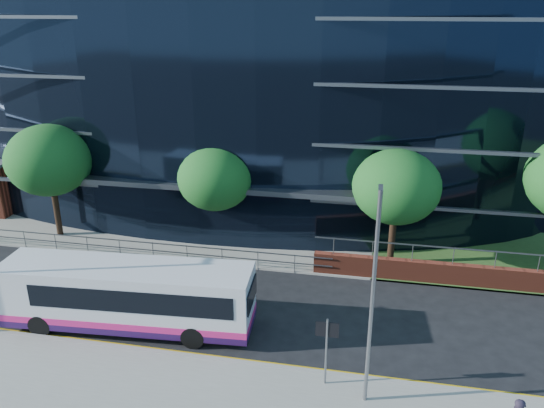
% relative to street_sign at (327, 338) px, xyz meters
% --- Properties ---
extents(ground, '(200.00, 200.00, 0.00)m').
position_rel_street_sign_xyz_m(ground, '(-4.50, 1.59, -2.15)').
color(ground, black).
rests_on(ground, ground).
extents(kerb, '(80.00, 0.25, 0.16)m').
position_rel_street_sign_xyz_m(kerb, '(-4.50, 0.59, -2.07)').
color(kerb, gray).
rests_on(kerb, ground).
extents(yellow_line_outer, '(80.00, 0.08, 0.01)m').
position_rel_street_sign_xyz_m(yellow_line_outer, '(-4.50, 0.79, -2.14)').
color(yellow_line_outer, gold).
rests_on(yellow_line_outer, ground).
extents(yellow_line_inner, '(80.00, 0.08, 0.01)m').
position_rel_street_sign_xyz_m(yellow_line_inner, '(-4.50, 0.94, -2.14)').
color(yellow_line_inner, gold).
rests_on(yellow_line_inner, ground).
extents(far_forecourt, '(50.00, 8.00, 0.10)m').
position_rel_street_sign_xyz_m(far_forecourt, '(-10.50, 12.59, -2.10)').
color(far_forecourt, gray).
rests_on(far_forecourt, ground).
extents(glass_office, '(44.00, 23.10, 16.00)m').
position_rel_street_sign_xyz_m(glass_office, '(-8.50, 22.44, 5.85)').
color(glass_office, black).
rests_on(glass_office, ground).
extents(guard_railings, '(24.00, 0.05, 1.10)m').
position_rel_street_sign_xyz_m(guard_railings, '(-12.50, 8.59, -1.33)').
color(guard_railings, slate).
rests_on(guard_railings, ground).
extents(street_sign, '(0.85, 0.09, 2.80)m').
position_rel_street_sign_xyz_m(street_sign, '(0.00, 0.00, 0.00)').
color(street_sign, slate).
rests_on(street_sign, pavement_near).
extents(tree_far_a, '(4.95, 4.95, 6.98)m').
position_rel_street_sign_xyz_m(tree_far_a, '(-17.50, 10.59, 2.71)').
color(tree_far_a, black).
rests_on(tree_far_a, ground).
extents(tree_far_b, '(4.29, 4.29, 6.05)m').
position_rel_street_sign_xyz_m(tree_far_b, '(-7.50, 11.09, 2.06)').
color(tree_far_b, black).
rests_on(tree_far_b, ground).
extents(tree_far_c, '(4.62, 4.62, 6.51)m').
position_rel_street_sign_xyz_m(tree_far_c, '(2.50, 10.59, 2.39)').
color(tree_far_c, black).
rests_on(tree_far_c, ground).
extents(streetlight_east, '(0.15, 0.77, 8.00)m').
position_rel_street_sign_xyz_m(streetlight_east, '(1.50, -0.59, 2.29)').
color(streetlight_east, slate).
rests_on(streetlight_east, pavement_near).
extents(city_bus, '(11.19, 3.26, 2.99)m').
position_rel_street_sign_xyz_m(city_bus, '(-8.82, 2.25, -0.56)').
color(city_bus, silver).
rests_on(city_bus, ground).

